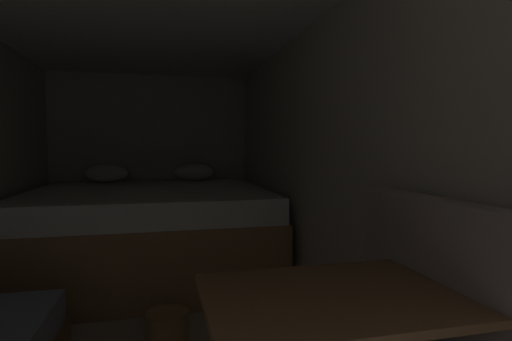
% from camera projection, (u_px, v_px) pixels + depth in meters
% --- Properties ---
extents(wall_back, '(2.33, 0.05, 2.02)m').
position_uv_depth(wall_back, '(152.00, 161.00, 4.69)').
color(wall_back, beige).
rests_on(wall_back, ground).
extents(wall_right, '(0.05, 4.96, 2.02)m').
position_uv_depth(wall_right, '(328.00, 174.00, 2.52)').
color(wall_right, beige).
rests_on(wall_right, ground).
extents(bed, '(2.11, 1.99, 0.99)m').
position_uv_depth(bed, '(150.00, 230.00, 3.70)').
color(bed, '#9E7247').
rests_on(bed, ground).
extents(dinette_table, '(0.77, 0.57, 0.73)m').
position_uv_depth(dinette_table, '(329.00, 325.00, 1.22)').
color(dinette_table, brown).
rests_on(dinette_table, ground).
extents(wicker_basket, '(0.26, 0.26, 0.19)m').
position_uv_depth(wicker_basket, '(167.00, 328.00, 2.37)').
color(wicker_basket, olive).
rests_on(wicker_basket, ground).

